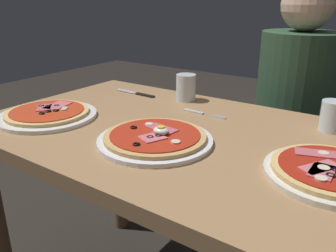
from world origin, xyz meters
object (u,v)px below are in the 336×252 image
(pizza_foreground, at_px, (155,138))
(diner_person, at_px, (291,131))
(fork, at_px, (201,113))
(pizza_across_left, at_px, (331,171))
(dining_table, at_px, (180,169))
(water_glass_near, at_px, (186,89))
(water_glass_far, at_px, (333,118))
(knife, at_px, (138,94))
(pizza_across_right, at_px, (48,114))

(pizza_foreground, height_order, diner_person, diner_person)
(fork, bearing_deg, pizza_across_left, -25.82)
(dining_table, distance_m, water_glass_near, 0.36)
(water_glass_far, distance_m, diner_person, 0.52)
(water_glass_far, distance_m, knife, 0.71)
(dining_table, relative_size, pizza_across_right, 3.96)
(water_glass_far, bearing_deg, pizza_across_right, -152.96)
(pizza_foreground, height_order, pizza_across_right, pizza_foreground)
(pizza_foreground, bearing_deg, fork, 94.07)
(pizza_across_right, bearing_deg, water_glass_far, 27.04)
(fork, bearing_deg, water_glass_near, 139.46)
(pizza_foreground, distance_m, water_glass_far, 0.51)
(pizza_foreground, relative_size, pizza_across_right, 0.99)
(water_glass_near, xyz_separation_m, water_glass_far, (0.51, -0.03, -0.00))
(pizza_across_right, bearing_deg, dining_table, 19.36)
(pizza_across_left, relative_size, water_glass_far, 3.17)
(pizza_foreground, xyz_separation_m, water_glass_near, (-0.15, 0.39, 0.03))
(water_glass_near, bearing_deg, diner_person, 52.41)
(dining_table, xyz_separation_m, water_glass_near, (-0.15, 0.28, 0.17))
(water_glass_near, distance_m, knife, 0.21)
(pizza_across_right, relative_size, water_glass_near, 3.17)
(pizza_across_left, xyz_separation_m, water_glass_near, (-0.57, 0.32, 0.03))
(pizza_across_right, bearing_deg, water_glass_near, 58.57)
(pizza_across_right, xyz_separation_m, water_glass_near, (0.26, 0.42, 0.03))
(pizza_across_left, height_order, water_glass_far, water_glass_far)
(pizza_across_left, height_order, fork, pizza_across_left)
(pizza_foreground, bearing_deg, pizza_across_right, -175.29)
(water_glass_near, height_order, knife, water_glass_near)
(pizza_foreground, relative_size, fork, 1.94)
(pizza_foreground, relative_size, water_glass_near, 3.14)
(dining_table, relative_size, knife, 6.25)
(pizza_across_left, bearing_deg, diner_person, 110.64)
(pizza_across_right, bearing_deg, fork, 39.05)
(water_glass_near, relative_size, water_glass_far, 1.10)
(water_glass_near, bearing_deg, water_glass_far, -3.22)
(dining_table, relative_size, fork, 7.74)
(pizza_foreground, bearing_deg, pizza_across_left, 8.98)
(water_glass_far, relative_size, diner_person, 0.07)
(knife, bearing_deg, pizza_across_left, -20.24)
(knife, bearing_deg, fork, -12.15)
(diner_person, bearing_deg, pizza_across_right, 55.50)
(water_glass_far, relative_size, fork, 0.56)
(water_glass_near, bearing_deg, dining_table, -60.81)
(pizza_across_right, relative_size, fork, 1.95)
(pizza_across_left, bearing_deg, water_glass_far, 100.70)
(water_glass_far, relative_size, knife, 0.45)
(dining_table, distance_m, fork, 0.21)
(water_glass_near, relative_size, knife, 0.50)
(knife, bearing_deg, water_glass_far, 0.74)
(pizza_across_right, distance_m, water_glass_far, 0.86)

